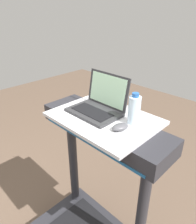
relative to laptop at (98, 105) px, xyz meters
name	(u,v)px	position (x,y,z in m)	size (l,w,h in m)	color
desk_board	(104,118)	(0.07, -0.03, -0.06)	(0.63, 0.46, 0.02)	silver
laptop	(98,105)	(0.00, 0.00, 0.00)	(0.32, 0.26, 0.23)	#2D2D30
computer_mouse	(120,127)	(0.24, -0.07, -0.03)	(0.06, 0.10, 0.03)	#4C4C51
water_bottle	(134,110)	(0.24, 0.04, 0.04)	(0.07, 0.07, 0.18)	silver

